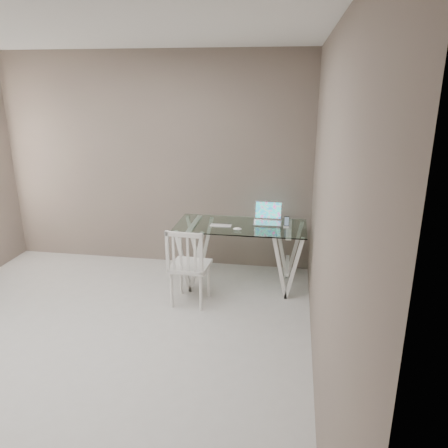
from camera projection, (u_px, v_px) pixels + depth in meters
The scene contains 7 objects.
room at pixel (56, 164), 3.37m from camera, with size 4.50×4.52×2.71m.
desk at pixel (241, 254), 5.15m from camera, with size 1.50×0.70×0.75m.
chair at pixel (188, 264), 4.63m from camera, with size 0.43×0.43×0.88m.
laptop at pixel (268, 218), 5.14m from camera, with size 0.33×0.30×0.23m.
keyboard at pixel (221, 226), 5.01m from camera, with size 0.26×0.11×0.01m, color silver.
mouse at pixel (237, 229), 4.86m from camera, with size 0.10×0.06×0.03m, color white.
phone_dock at pixel (287, 224), 4.95m from camera, with size 0.07×0.07×0.13m.
Camera 1 is at (1.76, -3.08, 2.33)m, focal length 35.00 mm.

